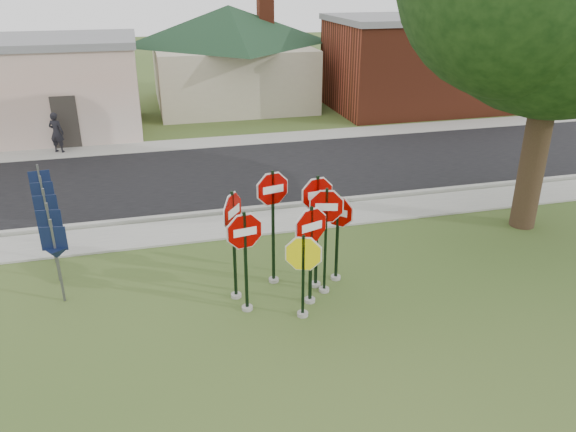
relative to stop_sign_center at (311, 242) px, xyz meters
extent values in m
plane|color=#35501E|center=(-0.32, -1.08, -1.50)|extent=(120.00, 120.00, 0.00)
cube|color=gray|center=(-0.32, 4.42, -1.47)|extent=(60.00, 1.60, 0.06)
cube|color=black|center=(-0.32, 8.92, -1.48)|extent=(60.00, 7.00, 0.04)
cube|color=gray|center=(-0.32, 13.22, -1.47)|extent=(60.00, 1.60, 0.06)
cube|color=gray|center=(-0.32, 5.42, -1.43)|extent=(60.00, 0.20, 0.14)
cylinder|color=gray|center=(0.00, 0.00, -1.46)|extent=(0.24, 0.24, 0.08)
cube|color=black|center=(0.00, 0.00, -0.34)|extent=(0.07, 0.07, 2.31)
cylinder|color=white|center=(0.00, 0.00, 0.36)|extent=(1.07, 0.40, 1.13)
cylinder|color=#890100|center=(0.00, 0.00, 0.36)|extent=(0.99, 0.38, 1.05)
cube|color=white|center=(0.00, 0.00, 0.36)|extent=(0.49, 0.19, 0.18)
cylinder|color=gray|center=(-0.31, -0.50, -1.46)|extent=(0.24, 0.24, 0.08)
cube|color=black|center=(-0.31, -0.50, -0.54)|extent=(0.07, 0.07, 1.92)
cylinder|color=white|center=(-0.31, -0.50, -0.01)|extent=(1.01, 0.38, 1.07)
cylinder|color=yellow|center=(-0.31, -0.50, -0.01)|extent=(0.94, 0.35, 0.99)
cylinder|color=gray|center=(-1.42, 0.04, -1.46)|extent=(0.24, 0.24, 0.08)
cube|color=black|center=(-1.42, 0.04, -0.33)|extent=(0.07, 0.06, 2.32)
cylinder|color=white|center=(-1.42, 0.04, 0.39)|extent=(1.08, 0.20, 1.09)
cylinder|color=#890100|center=(-1.42, 0.04, 0.39)|extent=(1.00, 0.19, 1.01)
cube|color=white|center=(-1.42, 0.04, 0.39)|extent=(0.50, 0.09, 0.17)
cylinder|color=gray|center=(0.45, 0.35, -1.46)|extent=(0.24, 0.24, 0.08)
cube|color=black|center=(0.45, 0.35, -0.22)|extent=(0.07, 0.06, 2.55)
cylinder|color=white|center=(0.45, 0.35, 0.63)|extent=(1.02, 0.30, 1.06)
cylinder|color=#890100|center=(0.45, 0.35, 0.63)|extent=(0.95, 0.28, 0.98)
cube|color=white|center=(0.45, 0.35, 0.63)|extent=(0.47, 0.14, 0.17)
cylinder|color=gray|center=(0.33, 0.63, -1.46)|extent=(0.24, 0.24, 0.08)
cube|color=black|center=(0.33, 0.63, -0.13)|extent=(0.07, 0.06, 2.74)
cylinder|color=white|center=(0.33, 0.63, 0.82)|extent=(1.04, 0.20, 1.06)
cylinder|color=#890100|center=(0.33, 0.63, 0.82)|extent=(0.96, 0.19, 0.98)
cube|color=white|center=(0.33, 0.63, 0.82)|extent=(0.48, 0.10, 0.17)
cylinder|color=gray|center=(-0.58, 1.08, -1.46)|extent=(0.24, 0.24, 0.08)
cube|color=black|center=(-0.58, 1.08, -0.10)|extent=(0.07, 0.06, 2.79)
cylinder|color=white|center=(-0.58, 1.08, 0.86)|extent=(1.05, 0.25, 1.08)
cylinder|color=#890100|center=(-0.58, 1.08, 0.86)|extent=(0.98, 0.24, 1.00)
cube|color=white|center=(-0.58, 1.08, 0.86)|extent=(0.49, 0.12, 0.17)
cylinder|color=gray|center=(0.89, 0.82, -1.46)|extent=(0.24, 0.24, 0.08)
cube|color=black|center=(0.89, 0.82, -0.41)|extent=(0.08, 0.08, 2.18)
cylinder|color=white|center=(0.89, 0.82, 0.27)|extent=(0.74, 0.75, 1.04)
cylinder|color=#890100|center=(0.89, 0.82, 0.27)|extent=(0.69, 0.70, 0.96)
cube|color=white|center=(0.89, 0.82, 0.27)|extent=(0.34, 0.35, 0.17)
cylinder|color=gray|center=(-1.56, 0.61, -1.46)|extent=(0.24, 0.24, 0.08)
cube|color=black|center=(-1.56, 0.61, -0.21)|extent=(0.08, 0.08, 2.57)
cylinder|color=white|center=(-1.56, 0.61, 0.62)|extent=(0.66, 0.94, 1.14)
cylinder|color=#890100|center=(-1.56, 0.61, 0.62)|extent=(0.62, 0.88, 1.05)
cube|color=white|center=(-1.56, 0.61, 0.62)|extent=(0.31, 0.44, 0.18)
cube|color=#59595E|center=(-5.32, 1.42, -0.50)|extent=(0.05, 0.05, 2.00)
cube|color=black|center=(-5.32, 1.42, 0.05)|extent=(0.55, 0.13, 0.55)
cone|color=black|center=(-5.32, 1.42, -0.30)|extent=(0.65, 0.65, 0.25)
cube|color=#59595E|center=(-5.52, 2.42, -0.50)|extent=(0.05, 0.05, 2.00)
cube|color=black|center=(-5.52, 2.42, 0.05)|extent=(0.55, 0.09, 0.55)
cone|color=black|center=(-5.52, 2.42, -0.30)|extent=(0.62, 0.62, 0.25)
cube|color=#59595E|center=(-5.72, 3.42, -0.50)|extent=(0.05, 0.05, 2.00)
cube|color=black|center=(-5.72, 3.42, 0.05)|extent=(0.55, 0.05, 0.55)
cone|color=black|center=(-5.72, 3.42, -0.30)|extent=(0.58, 0.58, 0.25)
cube|color=#59595E|center=(-5.92, 4.42, -0.50)|extent=(0.05, 0.05, 2.00)
cube|color=black|center=(-5.92, 4.42, 0.05)|extent=(0.55, 0.05, 0.55)
cone|color=black|center=(-5.92, 4.42, -0.30)|extent=(0.58, 0.58, 0.25)
cube|color=#59595E|center=(-6.12, 5.42, -0.50)|extent=(0.05, 0.05, 2.00)
cube|color=black|center=(-6.12, 5.42, 0.05)|extent=(0.55, 0.09, 0.55)
cone|color=black|center=(-6.12, 5.42, -0.30)|extent=(0.62, 0.62, 0.25)
cube|color=#332D28|center=(-6.32, 13.94, -0.40)|extent=(1.00, 0.10, 2.20)
cube|color=#BAB094|center=(1.68, 20.92, 0.10)|extent=(8.00, 8.00, 3.20)
pyramid|color=black|center=(1.68, 20.92, 3.70)|extent=(11.60, 11.60, 2.00)
cube|color=maroon|center=(3.68, 20.92, 3.50)|extent=(0.80, 0.80, 1.60)
cube|color=maroon|center=(11.68, 17.42, 0.75)|extent=(10.00, 6.00, 4.50)
cube|color=gray|center=(11.68, 17.42, 3.10)|extent=(10.20, 6.20, 0.30)
cube|color=white|center=(9.68, 14.47, 1.10)|extent=(2.00, 0.08, 0.90)
cylinder|color=black|center=(7.18, 2.42, 1.24)|extent=(0.70, 0.70, 5.46)
cylinder|color=black|center=(21.68, 24.92, 0.50)|extent=(0.50, 0.50, 4.00)
imported|color=black|center=(-6.66, 13.34, -0.62)|extent=(0.70, 0.60, 1.63)
camera|label=1|loc=(-3.18, -10.29, 5.29)|focal=35.00mm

